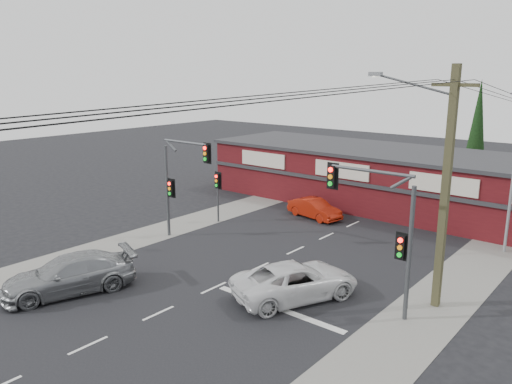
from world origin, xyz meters
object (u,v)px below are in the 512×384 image
Objects in this scene: red_sedan at (314,208)px; shop_building at (381,177)px; silver_suv at (69,275)px; white_suv at (296,281)px; utility_pole at (443,181)px.

red_sedan is 6.55m from shop_building.
silver_suv is at bearing -99.06° from shop_building.
shop_building reaches higher than silver_suv.
white_suv is 7.43m from utility_pole.
white_suv is 12.65m from red_sedan.
white_suv is 0.21× the size of shop_building.
shop_building is at bearing 123.76° from utility_pole.
silver_suv is (-8.15, -6.05, 0.05)m from white_suv.
silver_suv is 0.58× the size of utility_pole.
red_sedan is at bearing -35.82° from white_suv.
red_sedan is 14.43m from utility_pole.
utility_pole is (9.36, -14.00, 3.26)m from shop_building.
utility_pole is at bearing -113.95° from red_sedan.
shop_building is 2.73× the size of utility_pole.
red_sedan is 0.15× the size of shop_building.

